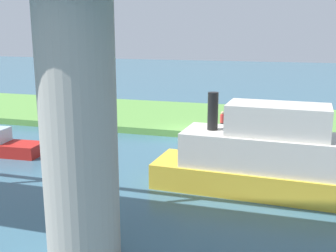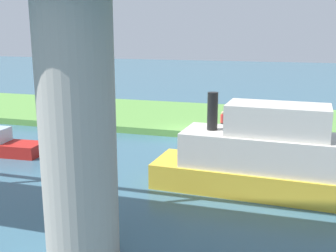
{
  "view_description": "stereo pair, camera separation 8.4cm",
  "coord_description": "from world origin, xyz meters",
  "px_view_note": "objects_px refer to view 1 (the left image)",
  "views": [
    {
      "loc": [
        -6.97,
        27.93,
        7.51
      ],
      "look_at": [
        -0.04,
        5.0,
        2.0
      ],
      "focal_mm": 44.16,
      "sensor_mm": 36.0,
      "label": 1
    },
    {
      "loc": [
        -7.05,
        27.9,
        7.51
      ],
      "look_at": [
        -0.04,
        5.0,
        2.0
      ],
      "focal_mm": 44.16,
      "sensor_mm": 36.0,
      "label": 2
    }
  ],
  "objects_px": {
    "bridge_pylon": "(79,131)",
    "person_on_bank": "(222,121)",
    "motorboat_white": "(256,156)",
    "houseboat_blue": "(1,145)",
    "skiff_small": "(255,145)",
    "mooring_post": "(273,126)"
  },
  "relations": [
    {
      "from": "person_on_bank",
      "to": "mooring_post",
      "type": "xyz_separation_m",
      "value": [
        -3.58,
        -0.3,
        -0.2
      ]
    },
    {
      "from": "bridge_pylon",
      "to": "person_on_bank",
      "type": "distance_m",
      "value": 17.92
    },
    {
      "from": "motorboat_white",
      "to": "houseboat_blue",
      "type": "relative_size",
      "value": 1.84
    },
    {
      "from": "motorboat_white",
      "to": "mooring_post",
      "type": "bearing_deg",
      "value": -91.9
    },
    {
      "from": "bridge_pylon",
      "to": "skiff_small",
      "type": "distance_m",
      "value": 15.53
    },
    {
      "from": "bridge_pylon",
      "to": "motorboat_white",
      "type": "relative_size",
      "value": 0.95
    },
    {
      "from": "skiff_small",
      "to": "houseboat_blue",
      "type": "bearing_deg",
      "value": 18.57
    },
    {
      "from": "person_on_bank",
      "to": "skiff_small",
      "type": "bearing_deg",
      "value": 129.55
    },
    {
      "from": "motorboat_white",
      "to": "skiff_small",
      "type": "height_order",
      "value": "motorboat_white"
    },
    {
      "from": "bridge_pylon",
      "to": "houseboat_blue",
      "type": "bearing_deg",
      "value": -40.81
    },
    {
      "from": "skiff_small",
      "to": "houseboat_blue",
      "type": "distance_m",
      "value": 15.99
    },
    {
      "from": "skiff_small",
      "to": "houseboat_blue",
      "type": "xyz_separation_m",
      "value": [
        15.16,
        5.09,
        0.12
      ]
    },
    {
      "from": "person_on_bank",
      "to": "motorboat_white",
      "type": "bearing_deg",
      "value": 108.21
    },
    {
      "from": "person_on_bank",
      "to": "houseboat_blue",
      "type": "height_order",
      "value": "person_on_bank"
    },
    {
      "from": "skiff_small",
      "to": "houseboat_blue",
      "type": "height_order",
      "value": "houseboat_blue"
    },
    {
      "from": "bridge_pylon",
      "to": "houseboat_blue",
      "type": "xyz_separation_m",
      "value": [
        10.72,
        -9.25,
        -3.81
      ]
    },
    {
      "from": "houseboat_blue",
      "to": "mooring_post",
      "type": "bearing_deg",
      "value": -151.9
    },
    {
      "from": "houseboat_blue",
      "to": "skiff_small",
      "type": "bearing_deg",
      "value": -161.43
    },
    {
      "from": "bridge_pylon",
      "to": "person_on_bank",
      "type": "xyz_separation_m",
      "value": [
        -1.8,
        -17.55,
        -3.2
      ]
    },
    {
      "from": "skiff_small",
      "to": "motorboat_white",
      "type": "bearing_deg",
      "value": 95.16
    },
    {
      "from": "bridge_pylon",
      "to": "person_on_bank",
      "type": "bearing_deg",
      "value": -95.86
    },
    {
      "from": "mooring_post",
      "to": "skiff_small",
      "type": "height_order",
      "value": "mooring_post"
    }
  ]
}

